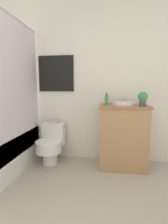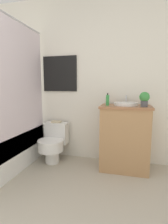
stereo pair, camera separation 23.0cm
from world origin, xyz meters
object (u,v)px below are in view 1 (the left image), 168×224
soap_bottle (107,100)px  book_on_tank (53,122)px  toilet (51,143)px  potted_plant (143,98)px  sink (124,103)px

soap_bottle → book_on_tank: size_ratio=1.18×
toilet → potted_plant: bearing=-3.6°
soap_bottle → potted_plant: size_ratio=0.89×
toilet → book_on_tank: bearing=90.0°
sink → soap_bottle: 0.26m
toilet → potted_plant: 1.47m
toilet → soap_bottle: 1.06m
potted_plant → sink: bearing=151.5°
sink → book_on_tank: (-1.06, 0.09, -0.32)m
sink → soap_bottle: bearing=-165.0°
potted_plant → book_on_tank: size_ratio=1.33×
sink → potted_plant: bearing=-28.5°
potted_plant → soap_bottle: bearing=172.9°
book_on_tank → soap_bottle: bearing=-10.8°
toilet → book_on_tank: book_on_tank is taller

